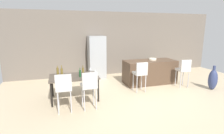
# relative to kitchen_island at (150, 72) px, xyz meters

# --- Properties ---
(ground_plane) EXTENTS (10.00, 10.00, 0.00)m
(ground_plane) POSITION_rel_kitchen_island_xyz_m (-0.71, -0.72, -0.46)
(ground_plane) COLOR #C6B28E
(back_wall) EXTENTS (10.00, 0.12, 2.90)m
(back_wall) POSITION_rel_kitchen_island_xyz_m (-0.71, 1.89, 0.99)
(back_wall) COLOR #665B51
(back_wall) RESTS_ON ground_plane
(kitchen_island) EXTENTS (2.03, 0.86, 0.92)m
(kitchen_island) POSITION_rel_kitchen_island_xyz_m (0.00, 0.00, 0.00)
(kitchen_island) COLOR #4C3828
(kitchen_island) RESTS_ON ground_plane
(bar_chair_left) EXTENTS (0.40, 0.40, 1.05)m
(bar_chair_left) POSITION_rel_kitchen_island_xyz_m (-0.80, -0.81, 0.24)
(bar_chair_left) COLOR beige
(bar_chair_left) RESTS_ON ground_plane
(bar_chair_middle) EXTENTS (0.42, 0.42, 1.05)m
(bar_chair_middle) POSITION_rel_kitchen_island_xyz_m (0.95, -0.81, 0.24)
(bar_chair_middle) COLOR beige
(bar_chair_middle) RESTS_ON ground_plane
(dining_table) EXTENTS (1.44, 0.94, 0.74)m
(dining_table) POSITION_rel_kitchen_island_xyz_m (-3.03, -0.81, 0.22)
(dining_table) COLOR #4C4238
(dining_table) RESTS_ON ground_plane
(dining_chair_near) EXTENTS (0.41, 0.41, 1.05)m
(dining_chair_near) POSITION_rel_kitchen_island_xyz_m (-3.35, -1.65, 0.24)
(dining_chair_near) COLOR beige
(dining_chair_near) RESTS_ON ground_plane
(dining_chair_far) EXTENTS (0.42, 0.42, 1.05)m
(dining_chair_far) POSITION_rel_kitchen_island_xyz_m (-2.70, -1.65, 0.24)
(dining_chair_far) COLOR beige
(dining_chair_far) RESTS_ON ground_plane
(wine_bottle_corner) EXTENTS (0.06, 0.06, 0.29)m
(wine_bottle_corner) POSITION_rel_kitchen_island_xyz_m (-2.73, -0.72, 0.39)
(wine_bottle_corner) COLOR brown
(wine_bottle_corner) RESTS_ON dining_table
(wine_bottle_middle) EXTENTS (0.06, 0.06, 0.27)m
(wine_bottle_middle) POSITION_rel_kitchen_island_xyz_m (-2.85, -0.95, 0.39)
(wine_bottle_middle) COLOR #194723
(wine_bottle_middle) RESTS_ON dining_table
(wine_bottle_end) EXTENTS (0.07, 0.07, 0.27)m
(wine_bottle_end) POSITION_rel_kitchen_island_xyz_m (-3.50, -0.46, 0.39)
(wine_bottle_end) COLOR brown
(wine_bottle_end) RESTS_ON dining_table
(wine_bottle_near) EXTENTS (0.07, 0.07, 0.33)m
(wine_bottle_near) POSITION_rel_kitchen_island_xyz_m (-3.37, -0.69, 0.40)
(wine_bottle_near) COLOR brown
(wine_bottle_near) RESTS_ON dining_table
(wine_glass_left) EXTENTS (0.07, 0.07, 0.17)m
(wine_glass_left) POSITION_rel_kitchen_island_xyz_m (-2.47, -0.50, 0.40)
(wine_glass_left) COLOR silver
(wine_glass_left) RESTS_ON dining_table
(wine_glass_right) EXTENTS (0.07, 0.07, 0.17)m
(wine_glass_right) POSITION_rel_kitchen_island_xyz_m (-2.38, -0.90, 0.40)
(wine_glass_right) COLOR silver
(wine_glass_right) RESTS_ON dining_table
(refrigerator) EXTENTS (0.72, 0.68, 1.84)m
(refrigerator) POSITION_rel_kitchen_island_xyz_m (-1.84, 1.45, 0.46)
(refrigerator) COLOR #939699
(refrigerator) RESTS_ON ground_plane
(fruit_bowl) EXTENTS (0.29, 0.29, 0.07)m
(fruit_bowl) POSITION_rel_kitchen_island_xyz_m (0.15, 0.06, 0.50)
(fruit_bowl) COLOR beige
(fruit_bowl) RESTS_ON kitchen_island
(floor_vase) EXTENTS (0.31, 0.31, 0.87)m
(floor_vase) POSITION_rel_kitchen_island_xyz_m (1.78, -1.36, -0.09)
(floor_vase) COLOR navy
(floor_vase) RESTS_ON ground_plane
(potted_plant) EXTENTS (0.35, 0.35, 0.55)m
(potted_plant) POSITION_rel_kitchen_island_xyz_m (0.96, 1.44, -0.15)
(potted_plant) COLOR beige
(potted_plant) RESTS_ON ground_plane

